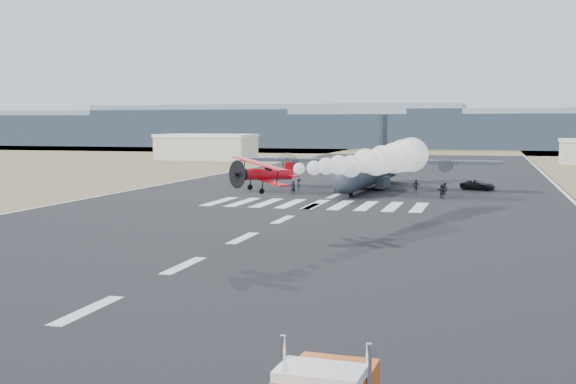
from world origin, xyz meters
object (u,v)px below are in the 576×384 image
at_px(hangar_left, 207,147).
at_px(crew_h, 445,189).
at_px(crew_b, 336,187).
at_px(crew_a, 340,187).
at_px(crew_f, 442,191).
at_px(support_vehicle, 478,185).
at_px(crew_e, 344,184).
at_px(transport_aircraft, 369,170).
at_px(crew_d, 416,186).
at_px(crew_g, 293,187).
at_px(aerobatic_biplane, 263,174).
at_px(crew_c, 299,184).

xyz_separation_m(hangar_left, crew_h, (65.88, -78.79, -2.62)).
bearing_deg(crew_b, crew_a, 78.25).
height_order(crew_a, crew_f, crew_f).
relative_size(support_vehicle, crew_e, 2.73).
height_order(support_vehicle, crew_a, crew_a).
xyz_separation_m(transport_aircraft, support_vehicle, (15.23, 2.88, -2.10)).
bearing_deg(crew_d, crew_g, 24.08).
height_order(transport_aircraft, crew_g, transport_aircraft).
relative_size(aerobatic_biplane, crew_a, 3.46).
relative_size(transport_aircraft, crew_e, 20.80).
relative_size(transport_aircraft, crew_g, 20.44).
xyz_separation_m(crew_c, crew_f, (20.43, -6.43, 0.11)).
xyz_separation_m(support_vehicle, crew_a, (-18.08, -9.94, 0.15)).
height_order(transport_aircraft, crew_a, transport_aircraft).
relative_size(crew_a, crew_e, 0.93).
relative_size(transport_aircraft, crew_b, 21.92).
bearing_deg(aerobatic_biplane, crew_g, 119.94).
relative_size(crew_e, crew_h, 1.13).
bearing_deg(aerobatic_biplane, crew_d, 100.09).
distance_m(support_vehicle, crew_f, 14.03).
bearing_deg(crew_a, crew_f, -151.05).
bearing_deg(crew_a, support_vehicle, -108.30).
relative_size(hangar_left, crew_d, 14.11).
bearing_deg(crew_h, crew_a, 61.22).
relative_size(crew_d, crew_f, 0.95).
xyz_separation_m(crew_f, crew_g, (-19.66, 0.33, -0.00)).
bearing_deg(crew_g, aerobatic_biplane, 72.19).
xyz_separation_m(hangar_left, crew_b, (51.56, -81.32, -2.56)).
distance_m(transport_aircraft, crew_f, 15.33).
xyz_separation_m(support_vehicle, crew_b, (-18.47, -10.73, 0.17)).
bearing_deg(crew_c, crew_g, 156.72).
height_order(crew_a, crew_e, crew_e).
xyz_separation_m(hangar_left, crew_f, (65.81, -83.97, -2.49)).
distance_m(support_vehicle, crew_e, 19.27).
bearing_deg(crew_c, crew_d, -118.55).
relative_size(crew_c, crew_f, 0.88).
relative_size(hangar_left, aerobatic_biplane, 4.24).
bearing_deg(crew_g, support_vehicle, 178.60).
xyz_separation_m(crew_c, crew_d, (16.50, 0.57, 0.06)).
relative_size(crew_d, crew_h, 1.10).
bearing_deg(crew_h, aerobatic_biplane, 131.53).
relative_size(crew_g, crew_h, 1.15).
xyz_separation_m(crew_c, crew_g, (0.77, -6.09, 0.11)).
height_order(aerobatic_biplane, crew_g, aerobatic_biplane).
height_order(hangar_left, crew_a, hangar_left).
bearing_deg(crew_c, support_vehicle, -104.76).
xyz_separation_m(transport_aircraft, crew_e, (-3.14, -2.94, -1.88)).
height_order(aerobatic_biplane, crew_a, aerobatic_biplane).
xyz_separation_m(crew_a, crew_g, (-5.79, -3.11, 0.08)).
bearing_deg(crew_g, transport_aircraft, -160.42).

